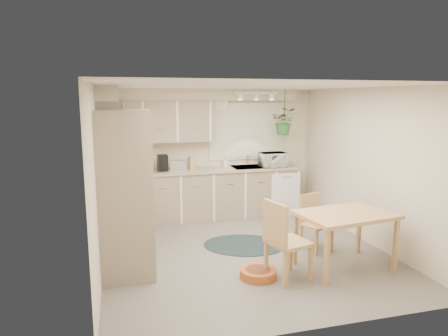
{
  "coord_description": "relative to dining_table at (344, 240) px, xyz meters",
  "views": [
    {
      "loc": [
        -1.73,
        -5.34,
        2.24
      ],
      "look_at": [
        -0.16,
        0.55,
        1.17
      ],
      "focal_mm": 32.0,
      "sensor_mm": 36.0,
      "label": 1
    }
  ],
  "objects": [
    {
      "name": "chair_left",
      "position": [
        -0.86,
        -0.12,
        0.13
      ],
      "size": [
        0.58,
        0.58,
        1.02
      ],
      "primitive_type": "cube",
      "rotation": [
        0.0,
        0.0,
        -1.32
      ],
      "color": "tan",
      "rests_on": "floor"
    },
    {
      "name": "dining_table",
      "position": [
        0.0,
        0.0,
        0.0
      ],
      "size": [
        1.31,
        0.96,
        0.76
      ],
      "primitive_type": "cube",
      "rotation": [
        0.0,
        0.0,
        0.14
      ],
      "color": "tan",
      "rests_on": "floor"
    },
    {
      "name": "hanging_plant",
      "position": [
        0.21,
        2.58,
        1.37
      ],
      "size": [
        0.63,
        0.65,
        0.4
      ],
      "primitive_type": "imported",
      "rotation": [
        0.0,
        0.0,
        -0.42
      ],
      "color": "#2A692B",
      "rests_on": "ceiling"
    },
    {
      "name": "track_light_bar",
      "position": [
        -0.41,
        2.43,
        1.95
      ],
      "size": [
        0.8,
        0.04,
        0.04
      ],
      "primitive_type": "cube",
      "color": "silver",
      "rests_on": "ceiling"
    },
    {
      "name": "counter_left",
      "position": [
        -2.8,
        1.75,
        0.54
      ],
      "size": [
        0.64,
        1.89,
        0.04
      ],
      "primitive_type": "cube",
      "color": "tan",
      "rests_on": "base_cab_left"
    },
    {
      "name": "soap_bottle",
      "position": [
        -0.89,
        2.83,
        0.6
      ],
      "size": [
        0.12,
        0.2,
        0.09
      ],
      "primitive_type": "imported",
      "rotation": [
        0.0,
        0.0,
        0.21
      ],
      "color": "silver",
      "rests_on": "counter_back"
    },
    {
      "name": "range_hood",
      "position": [
        -2.81,
        1.18,
        1.02
      ],
      "size": [
        0.4,
        0.6,
        0.14
      ],
      "primitive_type": "cube",
      "color": "silver",
      "rests_on": "upper_cab_left"
    },
    {
      "name": "wall_back",
      "position": [
        -1.11,
        2.98,
        0.82
      ],
      "size": [
        4.0,
        0.04,
        2.4
      ],
      "primitive_type": "cube",
      "color": "beige",
      "rests_on": "floor"
    },
    {
      "name": "braided_rug",
      "position": [
        -1.04,
        1.12,
        -0.37
      ],
      "size": [
        1.49,
        1.3,
        0.01
      ],
      "primitive_type": "ellipsoid",
      "rotation": [
        0.0,
        0.0,
        -0.35
      ],
      "color": "black",
      "rests_on": "floor"
    },
    {
      "name": "wall_left",
      "position": [
        -3.11,
        0.88,
        0.82
      ],
      "size": [
        0.04,
        4.2,
        2.4
      ],
      "primitive_type": "cube",
      "color": "beige",
      "rests_on": "floor"
    },
    {
      "name": "toaster",
      "position": [
        -1.8,
        2.7,
        0.65
      ],
      "size": [
        0.33,
        0.23,
        0.18
      ],
      "primitive_type": "cube",
      "rotation": [
        0.0,
        0.0,
        -0.24
      ],
      "color": "#9EA1A6",
      "rests_on": "counter_back"
    },
    {
      "name": "upper_cab_back",
      "position": [
        -2.11,
        2.8,
        1.45
      ],
      "size": [
        2.0,
        0.35,
        0.75
      ],
      "primitive_type": "cube",
      "color": "gray",
      "rests_on": "wall_back"
    },
    {
      "name": "soffit_back",
      "position": [
        -1.31,
        2.83,
        1.92
      ],
      "size": [
        3.6,
        0.3,
        0.2
      ],
      "primitive_type": "cube",
      "color": "beige",
      "rests_on": "wall_back"
    },
    {
      "name": "ceiling",
      "position": [
        -1.11,
        0.88,
        2.02
      ],
      "size": [
        4.2,
        4.2,
        0.0
      ],
      "primitive_type": "plane",
      "color": "silver",
      "rests_on": "wall_back"
    },
    {
      "name": "wall_clock",
      "position": [
        -0.96,
        2.95,
        1.8
      ],
      "size": [
        0.3,
        0.03,
        0.3
      ],
      "primitive_type": "cylinder",
      "rotation": [
        1.57,
        0.0,
        0.0
      ],
      "color": "#E2BB4F",
      "rests_on": "wall_back"
    },
    {
      "name": "knife_block",
      "position": [
        -1.54,
        2.73,
        0.68
      ],
      "size": [
        0.13,
        0.13,
        0.23
      ],
      "primitive_type": "cube",
      "rotation": [
        0.0,
        0.0,
        0.21
      ],
      "color": "tan",
      "rests_on": "counter_back"
    },
    {
      "name": "window_blinds",
      "position": [
        -0.41,
        2.95,
        1.22
      ],
      "size": [
        1.4,
        0.02,
        1.0
      ],
      "primitive_type": "cube",
      "color": "silver",
      "rests_on": "wall_back"
    },
    {
      "name": "base_cab_back",
      "position": [
        -1.31,
        2.68,
        0.07
      ],
      "size": [
        3.6,
        0.6,
        0.9
      ],
      "primitive_type": "cube",
      "color": "gray",
      "rests_on": "floor"
    },
    {
      "name": "coffee_maker",
      "position": [
        -2.09,
        2.68,
        0.71
      ],
      "size": [
        0.18,
        0.22,
        0.3
      ],
      "primitive_type": "cube",
      "rotation": [
        0.0,
        0.0,
        0.07
      ],
      "color": "black",
      "rests_on": "counter_back"
    },
    {
      "name": "window_frame",
      "position": [
        -0.41,
        2.96,
        1.22
      ],
      "size": [
        1.5,
        0.02,
        1.1
      ],
      "primitive_type": "cube",
      "color": "silver",
      "rests_on": "wall_back"
    },
    {
      "name": "wall_front",
      "position": [
        -1.11,
        -1.22,
        0.82
      ],
      "size": [
        4.0,
        0.04,
        2.4
      ],
      "primitive_type": "cube",
      "color": "beige",
      "rests_on": "floor"
    },
    {
      "name": "sink",
      "position": [
        -0.41,
        2.68,
        0.52
      ],
      "size": [
        0.7,
        0.48,
        0.1
      ],
      "primitive_type": "cube",
      "color": "#9EA1A6",
      "rests_on": "counter_back"
    },
    {
      "name": "soffit_left",
      "position": [
        -2.96,
        1.88,
        1.92
      ],
      "size": [
        0.3,
        2.0,
        0.2
      ],
      "primitive_type": "cube",
      "color": "beige",
      "rests_on": "wall_left"
    },
    {
      "name": "oven_stack",
      "position": [
        -2.79,
        0.5,
        0.67
      ],
      "size": [
        0.65,
        0.65,
        2.1
      ],
      "primitive_type": "cube",
      "color": "gray",
      "rests_on": "floor"
    },
    {
      "name": "dishwasher_front",
      "position": [
        0.19,
        2.37,
        0.05
      ],
      "size": [
        0.58,
        0.02,
        0.83
      ],
      "primitive_type": "cube",
      "color": "silver",
      "rests_on": "base_cab_back"
    },
    {
      "name": "counter_back",
      "position": [
        -1.31,
        2.67,
        0.54
      ],
      "size": [
        3.64,
        0.64,
        0.04
      ],
      "primitive_type": "cube",
      "color": "tan",
      "rests_on": "base_cab_back"
    },
    {
      "name": "cooktop",
      "position": [
        -2.79,
        1.18,
        0.57
      ],
      "size": [
        0.52,
        0.58,
        0.02
      ],
      "primitive_type": "cube",
      "color": "silver",
      "rests_on": "counter_left"
    },
    {
      "name": "chair_back",
      "position": [
        -0.06,
        0.66,
        0.04
      ],
      "size": [
        0.49,
        0.49,
        0.83
      ],
      "primitive_type": "cube",
      "rotation": [
        0.0,
        0.0,
        3.45
      ],
      "color": "tan",
      "rests_on": "floor"
    },
    {
      "name": "upper_cab_left",
      "position": [
        -2.94,
        1.88,
        1.45
      ],
      "size": [
        0.35,
        2.0,
        0.75
      ],
      "primitive_type": "cube",
      "color": "gray",
      "rests_on": "wall_left"
    },
    {
      "name": "pet_bed",
      "position": [
        -1.2,
        0.01,
        -0.33
      ],
      "size": [
        0.5,
        0.5,
        0.11
      ],
      "primitive_type": "cylinder",
      "rotation": [
        0.0,
        0.0,
        0.09
      ],
      "color": "#BA6225",
      "rests_on": "floor"
    },
    {
      "name": "microwave",
      "position": [
        -0.0,
        2.58,
        0.73
      ],
      "size": [
        0.51,
        0.3,
        0.34
      ],
      "primitive_type": "imported",
      "rotation": [
        0.0,
        0.0,
        0.04
      ],
      "color": "silver",
      "rests_on": "counter_back"
    },
    {
      "name": "wall_oven_face",
      "position": [
        -2.47,
        0.5,
        0.67
      ],
      "size": [
        0.02,
        0.56,
        0.58
      ],
      "primitive_type": "cube",
      "color": "silver",
      "rests_on": "oven_stack"
    },
    {
      "name": "floor",
      "position": [
        -1.11,
        0.88,
        -0.38
      ],
      "size": [
        4.2,
        4.2,
        0.0
      ],
      "primitive_type": "plane",
      "color": "slate",
      "rests_on": "ground"
    },
    {
      "name": "base_cab_left",
      "position": [
        -2.81,
        1.75,
        0.07
      ],
      "size": [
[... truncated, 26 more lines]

